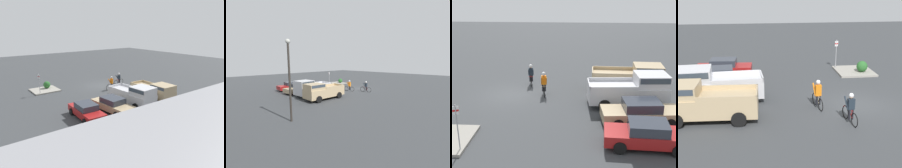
# 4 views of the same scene
# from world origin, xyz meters

# --- Properties ---
(ground_plane) EXTENTS (80.00, 80.00, 0.00)m
(ground_plane) POSITION_xyz_m (0.00, 0.00, 0.00)
(ground_plane) COLOR #383A3D
(pickup_truck_0) EXTENTS (2.36, 5.30, 2.11)m
(pickup_truck_0) POSITION_xyz_m (-1.20, 9.02, 1.10)
(pickup_truck_0) COLOR tan
(pickup_truck_0) RESTS_ON ground_plane
(pickup_truck_1) EXTENTS (2.56, 5.40, 2.22)m
(pickup_truck_1) POSITION_xyz_m (1.56, 8.75, 1.14)
(pickup_truck_1) COLOR silver
(pickup_truck_1) RESTS_ON ground_plane
(sedan_0) EXTENTS (2.24, 4.82, 1.44)m
(sedan_0) POSITION_xyz_m (4.38, 8.81, 0.72)
(sedan_0) COLOR tan
(sedan_0) RESTS_ON ground_plane
(sedan_1) EXTENTS (2.10, 4.49, 1.40)m
(sedan_1) POSITION_xyz_m (7.18, 8.64, 0.70)
(sedan_1) COLOR maroon
(sedan_1) RESTS_ON ground_plane
(cyclist_0) EXTENTS (1.84, 0.52, 1.77)m
(cyclist_0) POSITION_xyz_m (-0.16, 2.47, 0.88)
(cyclist_0) COLOR black
(cyclist_0) RESTS_ON ground_plane
(cyclist_1) EXTENTS (1.86, 0.52, 1.71)m
(cyclist_1) POSITION_xyz_m (-2.43, 1.15, 0.85)
(cyclist_1) COLOR black
(cyclist_1) RESTS_ON ground_plane
(fire_lane_sign) EXTENTS (0.12, 0.29, 2.56)m
(fire_lane_sign) POSITION_xyz_m (8.17, -0.77, 1.54)
(fire_lane_sign) COLOR #9E9EA3
(fire_lane_sign) RESTS_ON ground_plane
(curb_island) EXTENTS (3.24, 3.01, 0.15)m
(curb_island) POSITION_xyz_m (7.11, -2.10, 0.07)
(curb_island) COLOR gray
(curb_island) RESTS_ON ground_plane
(shrub) EXTENTS (0.90, 0.90, 0.90)m
(shrub) POSITION_xyz_m (6.62, -2.59, 0.60)
(shrub) COLOR #286028
(shrub) RESTS_ON curb_island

